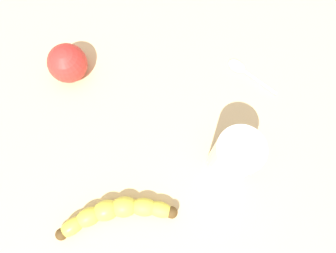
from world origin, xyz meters
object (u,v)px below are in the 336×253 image
at_px(apple_fruit, 68,63).
at_px(smoothie_glass, 234,157).
at_px(teaspoon, 240,68).
at_px(banana, 116,213).

bearing_deg(apple_fruit, smoothie_glass, 71.93).
relative_size(smoothie_glass, teaspoon, 1.13).
height_order(smoothie_glass, teaspoon, smoothie_glass).
bearing_deg(teaspoon, banana, 89.45).
distance_m(banana, smoothie_glass, 0.22).
xyz_separation_m(smoothie_glass, apple_fruit, (-0.11, -0.33, -0.02)).
height_order(banana, smoothie_glass, smoothie_glass).
xyz_separation_m(banana, apple_fruit, (-0.24, -0.16, 0.02)).
height_order(banana, teaspoon, banana).
relative_size(banana, smoothie_glass, 1.59).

